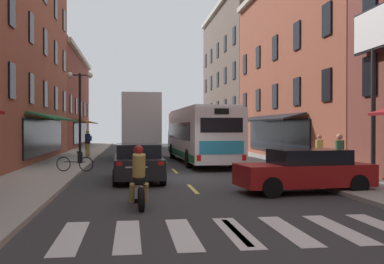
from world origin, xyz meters
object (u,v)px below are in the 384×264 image
object	(u,v)px
sedan_mid	(138,162)
pedestrian_mid	(339,156)
bicycle_near	(75,163)
pedestrian_near	(88,142)
box_truck	(141,127)
sedan_near	(305,171)
motorcycle_rider	(139,181)
billboard_sign	(374,48)
pedestrian_rear	(319,152)
transit_bus	(199,134)
street_lamp_twin	(80,113)
sedan_far	(138,142)

from	to	relation	value
sedan_mid	pedestrian_mid	size ratio (longest dim) A/B	2.64
bicycle_near	pedestrian_near	size ratio (longest dim) A/B	0.93
box_truck	sedan_near	world-z (taller)	box_truck
box_truck	motorcycle_rider	distance (m)	18.96
billboard_sign	sedan_mid	distance (m)	10.12
box_truck	sedan_mid	xyz separation A→B (m)	(-0.39, -12.96, -1.43)
pedestrian_rear	sedan_near	bearing A→B (deg)	87.76
transit_bus	street_lamp_twin	xyz separation A→B (m)	(-6.91, -1.08, 1.25)
motorcycle_rider	billboard_sign	bearing A→B (deg)	23.97
sedan_near	bicycle_near	distance (m)	10.66
pedestrian_near	pedestrian_rear	distance (m)	16.34
bicycle_near	pedestrian_rear	size ratio (longest dim) A/B	1.02
sedan_near	pedestrian_mid	world-z (taller)	pedestrian_mid
sedan_near	street_lamp_twin	distance (m)	14.61
sedan_mid	motorcycle_rider	bearing A→B (deg)	-90.73
pedestrian_rear	motorcycle_rider	bearing A→B (deg)	68.45
pedestrian_mid	pedestrian_rear	world-z (taller)	pedestrian_mid
sedan_near	motorcycle_rider	world-z (taller)	motorcycle_rider
billboard_sign	pedestrian_mid	bearing A→B (deg)	159.58
billboard_sign	pedestrian_near	world-z (taller)	billboard_sign
box_truck	pedestrian_near	bearing A→B (deg)	169.77
sedan_far	pedestrian_near	distance (m)	12.14
sedan_mid	bicycle_near	world-z (taller)	sedan_mid
sedan_mid	pedestrian_mid	bearing A→B (deg)	-11.07
sedan_mid	street_lamp_twin	xyz separation A→B (m)	(-3.08, 7.74, 2.20)
billboard_sign	pedestrian_mid	xyz separation A→B (m)	(-1.15, 0.43, -4.11)
bicycle_near	pedestrian_mid	bearing A→B (deg)	-22.75
sedan_mid	billboard_sign	bearing A→B (deg)	-12.32
sedan_near	sedan_mid	world-z (taller)	sedan_mid
transit_bus	street_lamp_twin	distance (m)	7.11
bicycle_near	billboard_sign	bearing A→B (deg)	-22.52
pedestrian_rear	bicycle_near	bearing A→B (deg)	21.81
box_truck	pedestrian_rear	distance (m)	13.50
sedan_near	billboard_sign	bearing A→B (deg)	29.67
billboard_sign	sedan_near	world-z (taller)	billboard_sign
sedan_near	pedestrian_near	bearing A→B (deg)	116.04
pedestrian_near	pedestrian_mid	size ratio (longest dim) A/B	1.04
box_truck	bicycle_near	bearing A→B (deg)	-107.56
pedestrian_rear	sedan_mid	bearing A→B (deg)	39.84
sedan_far	motorcycle_rider	size ratio (longest dim) A/B	2.29
pedestrian_near	street_lamp_twin	size ratio (longest dim) A/B	0.36
pedestrian_rear	street_lamp_twin	world-z (taller)	street_lamp_twin
sedan_near	pedestrian_rear	bearing A→B (deg)	62.83
box_truck	pedestrian_mid	xyz separation A→B (m)	(7.36, -14.47, -1.14)
motorcycle_rider	pedestrian_near	size ratio (longest dim) A/B	1.14
transit_bus	box_truck	bearing A→B (deg)	129.76
billboard_sign	sedan_mid	size ratio (longest dim) A/B	1.43
box_truck	pedestrian_near	world-z (taller)	box_truck
transit_bus	billboard_sign	bearing A→B (deg)	-64.79
sedan_near	pedestrian_near	world-z (taller)	pedestrian_near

